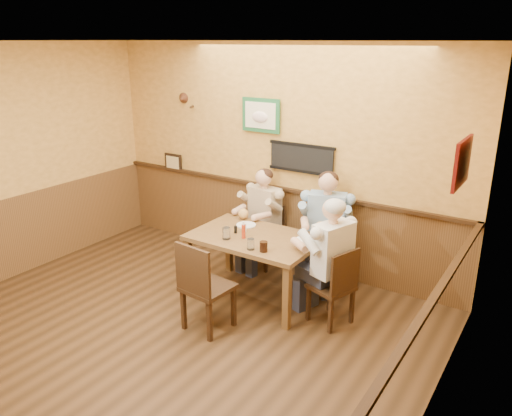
{
  "coord_description": "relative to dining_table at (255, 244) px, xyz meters",
  "views": [
    {
      "loc": [
        3.14,
        -2.79,
        2.81
      ],
      "look_at": [
        0.38,
        1.45,
        1.1
      ],
      "focal_mm": 35.0,
      "sensor_mm": 36.0,
      "label": 1
    }
  ],
  "objects": [
    {
      "name": "room",
      "position": [
        -0.2,
        -1.33,
        1.03
      ],
      "size": [
        5.02,
        5.03,
        2.81
      ],
      "color": "#32200F",
      "rests_on": "ground"
    },
    {
      "name": "dining_table",
      "position": [
        0.0,
        0.0,
        0.0
      ],
      "size": [
        1.4,
        0.9,
        0.75
      ],
      "color": "brown",
      "rests_on": "ground"
    },
    {
      "name": "chair_back_left",
      "position": [
        -0.35,
        0.78,
        -0.25
      ],
      "size": [
        0.43,
        0.43,
        0.82
      ],
      "primitive_type": null,
      "rotation": [
        0.0,
        0.0,
        -0.16
      ],
      "color": "#362211",
      "rests_on": "ground"
    },
    {
      "name": "chair_back_right",
      "position": [
        0.53,
        0.73,
        -0.22
      ],
      "size": [
        0.5,
        0.5,
        0.88
      ],
      "primitive_type": null,
      "rotation": [
        0.0,
        0.0,
        0.29
      ],
      "color": "#362211",
      "rests_on": "ground"
    },
    {
      "name": "chair_right_end",
      "position": [
        0.95,
        -0.02,
        -0.23
      ],
      "size": [
        0.5,
        0.5,
        0.85
      ],
      "primitive_type": null,
      "rotation": [
        0.0,
        0.0,
        -1.9
      ],
      "color": "#362211",
      "rests_on": "ground"
    },
    {
      "name": "chair_near_side",
      "position": [
        -0.04,
        -0.8,
        -0.18
      ],
      "size": [
        0.48,
        0.48,
        0.96
      ],
      "primitive_type": null,
      "rotation": [
        0.0,
        0.0,
        3.05
      ],
      "color": "#362211",
      "rests_on": "ground"
    },
    {
      "name": "diner_tan_shirt",
      "position": [
        -0.35,
        0.78,
        -0.07
      ],
      "size": [
        0.62,
        0.62,
        1.17
      ],
      "primitive_type": null,
      "rotation": [
        0.0,
        0.0,
        -0.16
      ],
      "color": "#CCB28C",
      "rests_on": "ground"
    },
    {
      "name": "diner_blue_polo",
      "position": [
        0.53,
        0.73,
        -0.03
      ],
      "size": [
        0.72,
        0.72,
        1.26
      ],
      "primitive_type": null,
      "rotation": [
        0.0,
        0.0,
        0.29
      ],
      "color": "#7E9FBE",
      "rests_on": "ground"
    },
    {
      "name": "diner_white_elder",
      "position": [
        0.95,
        -0.02,
        -0.05
      ],
      "size": [
        0.71,
        0.71,
        1.21
      ],
      "primitive_type": null,
      "rotation": [
        0.0,
        0.0,
        -1.9
      ],
      "color": "silver",
      "rests_on": "ground"
    },
    {
      "name": "water_glass_left",
      "position": [
        -0.21,
        -0.24,
        0.16
      ],
      "size": [
        0.09,
        0.09,
        0.13
      ],
      "primitive_type": "cylinder",
      "rotation": [
        0.0,
        0.0,
        0.06
      ],
      "color": "silver",
      "rests_on": "dining_table"
    },
    {
      "name": "water_glass_mid",
      "position": [
        0.17,
        -0.33,
        0.15
      ],
      "size": [
        0.09,
        0.09,
        0.12
      ],
      "primitive_type": "cylinder",
      "rotation": [
        0.0,
        0.0,
        -0.22
      ],
      "color": "silver",
      "rests_on": "dining_table"
    },
    {
      "name": "cola_tumbler",
      "position": [
        0.31,
        -0.31,
        0.15
      ],
      "size": [
        0.09,
        0.09,
        0.11
      ],
      "primitive_type": "cylinder",
      "rotation": [
        0.0,
        0.0,
        -0.11
      ],
      "color": "black",
      "rests_on": "dining_table"
    },
    {
      "name": "hot_sauce_bottle",
      "position": [
        -0.07,
        -0.12,
        0.18
      ],
      "size": [
        0.04,
        0.04,
        0.18
      ],
      "primitive_type": "cylinder",
      "rotation": [
        0.0,
        0.0,
        -0.0
      ],
      "color": "#B63113",
      "rests_on": "dining_table"
    },
    {
      "name": "salt_shaker",
      "position": [
        -0.16,
        0.04,
        0.14
      ],
      "size": [
        0.05,
        0.05,
        0.1
      ],
      "primitive_type": "cylinder",
      "rotation": [
        0.0,
        0.0,
        0.24
      ],
      "color": "silver",
      "rests_on": "dining_table"
    },
    {
      "name": "pepper_shaker",
      "position": [
        -0.23,
        -0.04,
        0.13
      ],
      "size": [
        0.04,
        0.04,
        0.08
      ],
      "primitive_type": "cylinder",
      "rotation": [
        0.0,
        0.0,
        -0.35
      ],
      "color": "black",
      "rests_on": "dining_table"
    },
    {
      "name": "plate_far_left",
      "position": [
        -0.26,
        0.22,
        0.1
      ],
      "size": [
        0.3,
        0.3,
        0.02
      ],
      "primitive_type": "cylinder",
      "rotation": [
        0.0,
        0.0,
        -0.39
      ],
      "color": "silver",
      "rests_on": "dining_table"
    },
    {
      "name": "plate_far_right",
      "position": [
        0.54,
        0.17,
        0.1
      ],
      "size": [
        0.26,
        0.26,
        0.02
      ],
      "primitive_type": "cylinder",
      "rotation": [
        0.0,
        0.0,
        -0.1
      ],
      "color": "white",
      "rests_on": "dining_table"
    }
  ]
}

